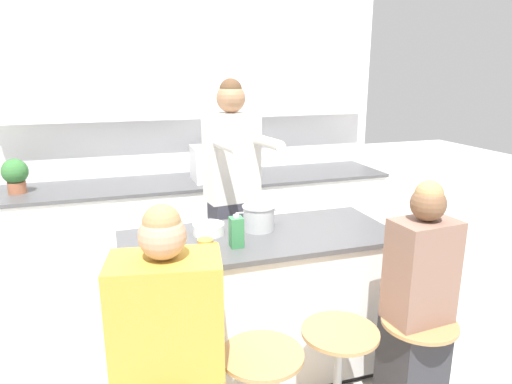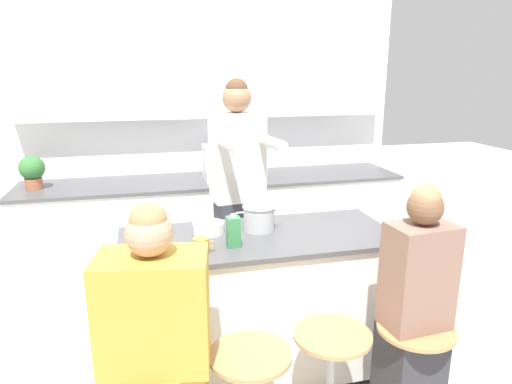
% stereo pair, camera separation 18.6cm
% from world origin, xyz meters
% --- Properties ---
extents(ground_plane, '(16.00, 16.00, 0.00)m').
position_xyz_m(ground_plane, '(0.00, 0.00, 0.00)').
color(ground_plane, beige).
extents(wall_back, '(3.76, 0.22, 2.70)m').
position_xyz_m(wall_back, '(0.00, 1.93, 1.54)').
color(wall_back, white).
rests_on(wall_back, ground_plane).
extents(back_counter, '(3.49, 0.69, 0.92)m').
position_xyz_m(back_counter, '(0.00, 1.60, 0.46)').
color(back_counter, white).
rests_on(back_counter, ground_plane).
extents(kitchen_island, '(1.64, 0.70, 0.94)m').
position_xyz_m(kitchen_island, '(0.00, 0.00, 0.47)').
color(kitchen_island, black).
rests_on(kitchen_island, ground_plane).
extents(bar_stool_center_right, '(0.39, 0.39, 0.62)m').
position_xyz_m(bar_stool_center_right, '(0.22, -0.63, 0.35)').
color(bar_stool_center_right, tan).
rests_on(bar_stool_center_right, ground_plane).
extents(bar_stool_rightmost, '(0.39, 0.39, 0.62)m').
position_xyz_m(bar_stool_rightmost, '(0.65, -0.68, 0.35)').
color(bar_stool_rightmost, tan).
rests_on(bar_stool_rightmost, ground_plane).
extents(person_cooking, '(0.44, 0.61, 1.84)m').
position_xyz_m(person_cooking, '(0.01, 0.66, 0.93)').
color(person_cooking, '#383842').
rests_on(person_cooking, ground_plane).
extents(person_wrapped_blanket, '(0.51, 0.36, 1.37)m').
position_xyz_m(person_wrapped_blanket, '(-0.64, -0.65, 0.64)').
color(person_wrapped_blanket, gold).
rests_on(person_wrapped_blanket, ground_plane).
extents(person_seated_near, '(0.34, 0.29, 1.37)m').
position_xyz_m(person_seated_near, '(0.65, -0.65, 0.63)').
color(person_seated_near, '#333338').
rests_on(person_seated_near, ground_plane).
extents(cooking_pot, '(0.29, 0.20, 0.15)m').
position_xyz_m(cooking_pot, '(0.03, 0.10, 1.01)').
color(cooking_pot, '#B7BABC').
rests_on(cooking_pot, kitchen_island).
extents(fruit_bowl, '(0.19, 0.19, 0.07)m').
position_xyz_m(fruit_bowl, '(-0.28, 0.11, 0.97)').
color(fruit_bowl, white).
rests_on(fruit_bowl, kitchen_island).
extents(coffee_cup_near, '(0.12, 0.08, 0.09)m').
position_xyz_m(coffee_cup_near, '(-0.37, -0.19, 0.98)').
color(coffee_cup_near, orange).
rests_on(coffee_cup_near, kitchen_island).
extents(juice_carton, '(0.07, 0.07, 0.19)m').
position_xyz_m(juice_carton, '(-0.18, -0.13, 1.02)').
color(juice_carton, '#38844C').
rests_on(juice_carton, kitchen_island).
extents(microwave, '(0.54, 0.35, 0.31)m').
position_xyz_m(microwave, '(0.16, 1.55, 1.07)').
color(microwave, white).
rests_on(microwave, back_counter).
extents(potted_plant, '(0.20, 0.20, 0.28)m').
position_xyz_m(potted_plant, '(-1.55, 1.60, 1.07)').
color(potted_plant, '#A86042').
rests_on(potted_plant, back_counter).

